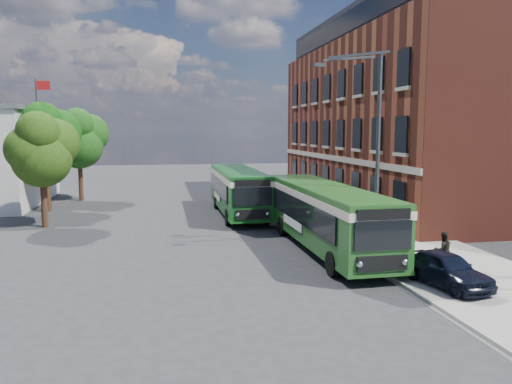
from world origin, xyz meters
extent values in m
plane|color=#2D2C2F|center=(0.00, 0.00, 0.00)|extent=(120.00, 120.00, 0.00)
cube|color=gray|center=(7.00, 8.00, 0.07)|extent=(6.00, 48.00, 0.15)
cube|color=beige|center=(3.95, 8.00, 0.01)|extent=(0.12, 48.00, 0.01)
cube|color=maroon|center=(14.00, 12.00, 6.00)|extent=(12.00, 26.00, 12.00)
cube|color=#BDB2A0|center=(7.96, 12.00, 3.60)|extent=(0.12, 26.00, 0.35)
cube|color=black|center=(14.00, 12.00, 13.10)|extent=(10.80, 24.80, 2.20)
cube|color=black|center=(8.57, 12.00, 13.10)|extent=(0.08, 24.00, 1.40)
cylinder|color=#3A3D40|center=(-12.50, 13.00, 4.50)|extent=(0.10, 0.10, 9.00)
cube|color=#A31214|center=(-12.05, 13.00, 8.60)|extent=(0.90, 0.02, 0.60)
cylinder|color=#3A3D40|center=(5.20, -2.00, 0.15)|extent=(0.44, 0.44, 0.30)
cylinder|color=#3A3D40|center=(5.20, -2.00, 4.50)|extent=(0.18, 0.18, 9.00)
cube|color=#3A3D40|center=(3.96, -2.60, 8.80)|extent=(2.58, 0.46, 0.37)
cube|color=#3A3D40|center=(3.96, -1.40, 8.80)|extent=(2.58, 0.46, 0.37)
cube|color=#3A3D40|center=(2.73, -3.08, 8.55)|extent=(0.55, 0.22, 0.16)
cube|color=#3A3D40|center=(2.73, -0.92, 8.55)|extent=(0.55, 0.22, 0.16)
cylinder|color=#3A3D40|center=(5.60, -4.20, 1.25)|extent=(0.08, 0.08, 2.50)
cube|color=red|center=(5.60, -4.20, 2.35)|extent=(0.35, 0.04, 0.35)
cube|color=#23591F|center=(3.13, -0.83, 1.77)|extent=(2.60, 12.41, 2.45)
cube|color=#23591F|center=(3.13, -0.83, 0.50)|extent=(2.64, 12.45, 0.14)
cube|color=black|center=(1.84, -0.55, 1.90)|extent=(0.17, 10.59, 1.10)
cube|color=black|center=(4.40, -0.52, 1.90)|extent=(0.17, 10.59, 1.10)
cube|color=beige|center=(3.13, -0.83, 2.60)|extent=(2.66, 12.48, 0.32)
cube|color=#23591F|center=(3.13, -0.83, 2.96)|extent=(2.50, 12.31, 0.12)
cube|color=black|center=(3.18, -7.06, 1.95)|extent=(2.15, 0.10, 1.05)
cube|color=black|center=(3.18, -7.07, 2.70)|extent=(2.00, 0.10, 0.38)
cube|color=black|center=(3.18, -7.07, 0.95)|extent=(1.90, 0.10, 0.55)
sphere|color=silver|center=(2.33, -7.06, 0.95)|extent=(0.26, 0.26, 0.26)
sphere|color=silver|center=(4.03, -7.04, 0.95)|extent=(0.26, 0.26, 0.26)
cube|color=black|center=(3.07, 5.39, 2.00)|extent=(2.00, 0.10, 0.90)
cube|color=white|center=(1.83, 0.15, 1.15)|extent=(0.07, 3.20, 0.45)
cylinder|color=black|center=(1.99, -5.24, 0.50)|extent=(0.29, 1.00, 1.00)
cylinder|color=black|center=(4.33, -5.22, 0.50)|extent=(0.29, 1.00, 1.00)
cylinder|color=black|center=(1.93, 2.55, 0.50)|extent=(0.29, 1.00, 1.00)
cylinder|color=black|center=(4.27, 2.57, 0.50)|extent=(0.29, 1.00, 1.00)
cube|color=#125218|center=(0.60, 9.60, 1.77)|extent=(2.56, 11.25, 2.45)
cube|color=#125218|center=(0.60, 9.60, 0.50)|extent=(2.60, 11.29, 0.14)
cube|color=black|center=(-0.68, 9.91, 1.90)|extent=(0.13, 9.43, 1.10)
cube|color=black|center=(1.88, 9.90, 1.90)|extent=(0.13, 9.43, 1.10)
cube|color=#F7F2CB|center=(0.60, 9.60, 2.60)|extent=(2.62, 11.31, 0.32)
cube|color=#125218|center=(0.60, 9.60, 2.96)|extent=(2.46, 11.15, 0.12)
cube|color=black|center=(0.57, 3.96, 1.95)|extent=(2.15, 0.09, 1.05)
cube|color=black|center=(0.57, 3.95, 2.70)|extent=(2.00, 0.09, 0.38)
cube|color=black|center=(0.57, 3.95, 0.95)|extent=(1.90, 0.09, 0.55)
sphere|color=silver|center=(-0.28, 3.97, 0.95)|extent=(0.26, 0.26, 0.26)
sphere|color=silver|center=(1.42, 3.96, 0.95)|extent=(0.26, 0.26, 0.26)
cube|color=black|center=(0.63, 15.25, 2.00)|extent=(2.00, 0.09, 0.90)
cube|color=white|center=(-0.68, 10.61, 1.15)|extent=(0.06, 3.20, 0.45)
cylinder|color=black|center=(-0.59, 5.79, 0.50)|extent=(0.29, 1.00, 1.00)
cylinder|color=black|center=(1.75, 5.78, 0.50)|extent=(0.29, 1.00, 1.00)
cylinder|color=black|center=(-0.55, 12.43, 0.50)|extent=(0.29, 1.00, 1.00)
cylinder|color=black|center=(1.79, 12.41, 0.50)|extent=(0.29, 1.00, 1.00)
imported|color=black|center=(5.37, -7.53, 0.77)|extent=(2.11, 3.84, 1.24)
imported|color=black|center=(4.60, -1.50, 0.98)|extent=(0.62, 0.42, 1.66)
imported|color=black|center=(6.49, -5.50, 0.90)|extent=(0.80, 0.66, 1.49)
cylinder|color=#361F13|center=(-11.13, 7.39, 1.43)|extent=(0.36, 0.36, 2.86)
sphere|color=#264210|center=(-11.13, 7.39, 4.03)|extent=(3.38, 3.38, 3.38)
sphere|color=#264210|center=(-10.48, 7.91, 4.88)|extent=(2.86, 2.86, 2.86)
sphere|color=#264210|center=(-11.72, 6.93, 4.55)|extent=(2.60, 2.60, 2.60)
sphere|color=#264210|center=(-11.13, 6.74, 5.53)|extent=(2.34, 2.34, 2.34)
cylinder|color=#361F13|center=(-12.16, 13.37, 1.61)|extent=(0.36, 0.36, 3.21)
sphere|color=#12430D|center=(-12.16, 13.37, 4.53)|extent=(3.80, 3.80, 3.80)
sphere|color=#12430D|center=(-11.43, 13.95, 5.47)|extent=(3.21, 3.21, 3.21)
sphere|color=#12430D|center=(-12.81, 12.86, 5.11)|extent=(2.92, 2.92, 2.92)
sphere|color=#12430D|center=(-12.16, 12.64, 6.20)|extent=(2.63, 2.63, 2.63)
cylinder|color=#361F13|center=(-10.75, 18.57, 1.57)|extent=(0.36, 0.36, 3.14)
sphere|color=#1A4613|center=(-10.75, 18.57, 4.42)|extent=(3.71, 3.71, 3.71)
sphere|color=#1A4613|center=(-10.03, 19.14, 5.35)|extent=(3.14, 3.14, 3.14)
sphere|color=#1A4613|center=(-11.39, 18.07, 4.99)|extent=(2.85, 2.85, 2.85)
sphere|color=#1A4613|center=(-10.75, 17.85, 6.06)|extent=(2.57, 2.57, 2.57)
camera|label=1|loc=(-4.43, -23.05, 5.61)|focal=35.00mm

